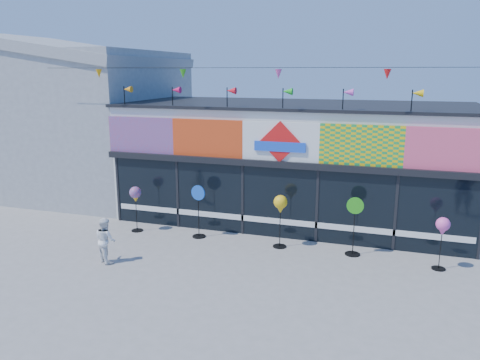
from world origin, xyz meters
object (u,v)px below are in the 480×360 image
at_px(spinner_2, 280,206).
at_px(child, 105,240).
at_px(spinner_4, 443,228).
at_px(spinner_3, 354,225).
at_px(spinner_1, 198,210).
at_px(spinner_0, 135,196).

relative_size(spinner_2, child, 1.27).
xyz_separation_m(spinner_2, spinner_4, (4.45, -0.28, -0.13)).
height_order(spinner_2, spinner_3, spinner_3).
bearing_deg(spinner_2, spinner_1, 178.59).
bearing_deg(spinner_4, spinner_0, 178.48).
distance_m(spinner_0, spinner_2, 4.86).
distance_m(spinner_1, spinner_3, 4.83).
bearing_deg(child, spinner_0, -47.90).
bearing_deg(spinner_1, spinner_4, -2.81).
bearing_deg(spinner_2, child, -149.49).
bearing_deg(spinner_0, spinner_1, 2.66).
height_order(spinner_1, spinner_4, spinner_1).
bearing_deg(child, spinner_2, -118.51).
bearing_deg(spinner_1, spinner_3, -0.22).
distance_m(spinner_1, spinner_2, 2.70).
relative_size(spinner_0, spinner_1, 0.89).
height_order(spinner_4, child, spinner_4).
xyz_separation_m(spinner_0, spinner_3, (7.02, 0.08, -0.30)).
bearing_deg(spinner_0, spinner_4, -1.52).
distance_m(spinner_0, spinner_3, 7.03).
xyz_separation_m(spinner_2, spinner_3, (2.16, 0.05, -0.39)).
relative_size(spinner_1, spinner_3, 0.99).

